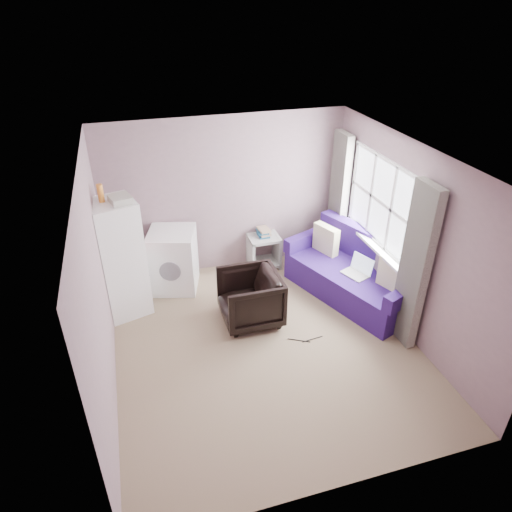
{
  "coord_description": "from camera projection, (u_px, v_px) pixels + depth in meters",
  "views": [
    {
      "loc": [
        -1.41,
        -4.37,
        4.03
      ],
      "look_at": [
        0.05,
        0.6,
        1.0
      ],
      "focal_mm": 32.0,
      "sensor_mm": 36.0,
      "label": 1
    }
  ],
  "objects": [
    {
      "name": "sofa",
      "position": [
        355.0,
        274.0,
        6.84
      ],
      "size": [
        1.64,
        2.29,
        0.93
      ],
      "rotation": [
        0.0,
        0.0,
        0.37
      ],
      "color": "navy",
      "rests_on": "ground"
    },
    {
      "name": "armchair",
      "position": [
        250.0,
        296.0,
        6.25
      ],
      "size": [
        0.74,
        0.79,
        0.81
      ],
      "primitive_type": "imported",
      "rotation": [
        0.0,
        0.0,
        -1.57
      ],
      "color": "black",
      "rests_on": "ground"
    },
    {
      "name": "side_table",
      "position": [
        263.0,
        248.0,
        7.57
      ],
      "size": [
        0.5,
        0.5,
        0.68
      ],
      "rotation": [
        0.0,
        0.0,
        -0.0
      ],
      "color": "#A5A4A1",
      "rests_on": "ground"
    },
    {
      "name": "room",
      "position": [
        268.0,
        262.0,
        5.37
      ],
      "size": [
        3.84,
        4.24,
        2.54
      ],
      "color": "#927A5F",
      "rests_on": "ground"
    },
    {
      "name": "window_dressing",
      "position": [
        371.0,
        229.0,
        6.45
      ],
      "size": [
        0.17,
        2.62,
        2.18
      ],
      "color": "white",
      "rests_on": "ground"
    },
    {
      "name": "fridge",
      "position": [
        119.0,
        258.0,
        6.22
      ],
      "size": [
        0.73,
        0.72,
        1.93
      ],
      "rotation": [
        0.0,
        0.0,
        0.28
      ],
      "color": "white",
      "rests_on": "ground"
    },
    {
      "name": "floor_cables",
      "position": [
        306.0,
        340.0,
        6.06
      ],
      "size": [
        0.47,
        0.16,
        0.01
      ],
      "rotation": [
        0.0,
        0.0,
        -0.15
      ],
      "color": "black",
      "rests_on": "ground"
    },
    {
      "name": "washing_machine",
      "position": [
        173.0,
        259.0,
        6.93
      ],
      "size": [
        0.83,
        0.83,
        0.95
      ],
      "rotation": [
        0.0,
        0.0,
        -0.28
      ],
      "color": "white",
      "rests_on": "ground"
    }
  ]
}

